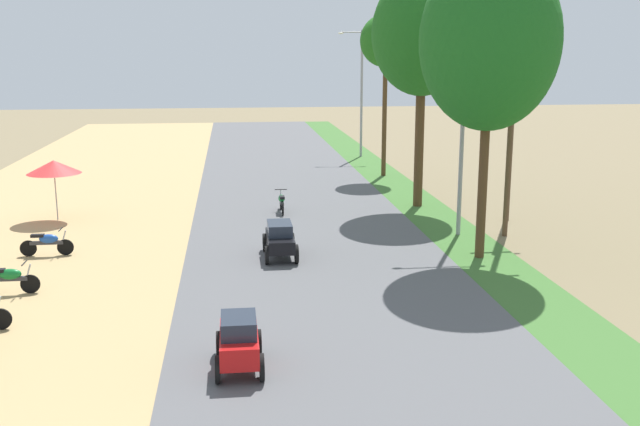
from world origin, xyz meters
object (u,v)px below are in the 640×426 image
at_px(utility_pole_near, 513,101).
at_px(utility_pole_far, 512,101).
at_px(parked_motorbike_fifth, 47,242).
at_px(median_tree_nearest, 490,41).
at_px(car_sedan_black, 280,238).
at_px(streetlamp_mid, 463,116).
at_px(motorbike_ahead_second, 282,201).
at_px(median_tree_third, 386,42).
at_px(parked_motorbike_fourth, 9,278).
at_px(median_tree_second, 422,34).
at_px(vendor_umbrella, 54,167).
at_px(streetlamp_far, 362,85).
at_px(car_hatchback_red, 239,340).

height_order(utility_pole_near, utility_pole_far, utility_pole_far).
bearing_deg(parked_motorbike_fifth, median_tree_nearest, -7.55).
bearing_deg(car_sedan_black, streetlamp_mid, 18.92).
height_order(utility_pole_far, motorbike_ahead_second, utility_pole_far).
relative_size(median_tree_nearest, median_tree_third, 1.14).
bearing_deg(streetlamp_mid, parked_motorbike_fourth, -160.61).
distance_m(median_tree_second, utility_pole_near, 5.13).
relative_size(parked_motorbike_fourth, parked_motorbike_fifth, 1.00).
bearing_deg(vendor_umbrella, median_tree_second, 3.69).
distance_m(streetlamp_far, utility_pole_near, 19.45).
xyz_separation_m(median_tree_nearest, median_tree_third, (0.17, 16.94, 0.16)).
relative_size(median_tree_second, median_tree_third, 1.17).
xyz_separation_m(median_tree_third, streetlamp_far, (0.08, 7.78, -2.66)).
xyz_separation_m(streetlamp_far, car_hatchback_red, (-8.57, -32.89, -4.04)).
distance_m(median_tree_second, motorbike_ahead_second, 9.51).
bearing_deg(median_tree_nearest, car_hatchback_red, -135.57).
xyz_separation_m(streetlamp_mid, utility_pole_near, (2.82, 2.30, 0.37)).
distance_m(parked_motorbike_fourth, parked_motorbike_fifth, 4.12).
height_order(vendor_umbrella, median_tree_third, median_tree_third).
xyz_separation_m(parked_motorbike_fifth, car_hatchback_red, (6.45, -10.12, 0.19)).
bearing_deg(car_hatchback_red, parked_motorbike_fifth, 122.50).
relative_size(parked_motorbike_fourth, median_tree_second, 0.17).
xyz_separation_m(median_tree_nearest, motorbike_ahead_second, (-6.26, 7.90, -6.72)).
bearing_deg(median_tree_third, motorbike_ahead_second, -125.38).
bearing_deg(car_sedan_black, median_tree_third, 66.66).
bearing_deg(parked_motorbike_fourth, median_tree_nearest, 8.22).
relative_size(vendor_umbrella, utility_pole_far, 0.25).
height_order(vendor_umbrella, utility_pole_near, utility_pole_near).
xyz_separation_m(parked_motorbike_fourth, utility_pole_near, (17.98, 7.64, 4.44)).
xyz_separation_m(vendor_umbrella, utility_pole_far, (17.71, -4.62, 2.85)).
xyz_separation_m(streetlamp_mid, car_hatchback_red, (-8.57, -11.34, -3.87)).
xyz_separation_m(parked_motorbike_fifth, car_sedan_black, (7.96, -1.20, 0.19)).
bearing_deg(vendor_umbrella, car_sedan_black, -37.57).
bearing_deg(median_tree_nearest, median_tree_third, 89.44).
height_order(median_tree_second, streetlamp_far, median_tree_second).
distance_m(median_tree_nearest, median_tree_second, 8.60).
xyz_separation_m(vendor_umbrella, median_tree_second, (15.70, 1.01, 5.38)).
distance_m(parked_motorbike_fifth, median_tree_nearest, 16.36).
xyz_separation_m(median_tree_second, median_tree_third, (0.15, 8.35, -0.24)).
distance_m(vendor_umbrella, median_tree_third, 19.11).
relative_size(median_tree_second, utility_pole_far, 1.05).
height_order(parked_motorbike_fifth, motorbike_ahead_second, motorbike_ahead_second).
distance_m(median_tree_third, car_hatchback_red, 27.34).
bearing_deg(parked_motorbike_fifth, median_tree_third, 45.07).
xyz_separation_m(parked_motorbike_fourth, median_tree_second, (14.93, 10.75, 7.14)).
height_order(parked_motorbike_fifth, vendor_umbrella, vendor_umbrella).
height_order(parked_motorbike_fifth, car_hatchback_red, car_hatchback_red).
bearing_deg(utility_pole_near, parked_motorbike_fifth, -168.84).
distance_m(parked_motorbike_fifth, car_hatchback_red, 12.01).
bearing_deg(car_sedan_black, utility_pole_near, 25.53).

